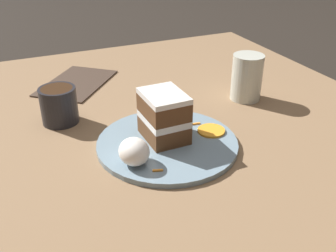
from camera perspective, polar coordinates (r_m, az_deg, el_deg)
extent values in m
plane|color=black|center=(0.82, -1.49, -2.50)|extent=(6.00, 6.00, 0.00)
cube|color=#846647|center=(0.81, -1.50, -1.86)|extent=(1.20, 1.11, 0.02)
cylinder|color=gray|center=(0.77, 0.00, -2.52)|extent=(0.27, 0.27, 0.01)
cube|color=brown|center=(0.77, -0.68, -0.52)|extent=(0.10, 0.08, 0.04)
cube|color=white|center=(0.76, -0.69, 1.10)|extent=(0.10, 0.08, 0.01)
cube|color=brown|center=(0.74, -0.70, 2.77)|extent=(0.10, 0.08, 0.04)
cube|color=white|center=(0.73, -0.71, 4.38)|extent=(0.10, 0.08, 0.01)
ellipsoid|color=white|center=(0.69, -4.94, -3.72)|extent=(0.06, 0.05, 0.05)
cylinder|color=orange|center=(0.80, 6.29, -0.67)|extent=(0.06, 0.06, 0.00)
cube|color=orange|center=(0.82, 3.83, 0.31)|extent=(0.01, 0.03, 0.00)
cube|color=orange|center=(0.83, 2.62, 0.45)|extent=(0.02, 0.02, 0.00)
cube|color=orange|center=(0.84, -1.72, 1.13)|extent=(0.01, 0.02, 0.00)
cube|color=orange|center=(0.68, -1.49, -6.46)|extent=(0.01, 0.02, 0.00)
cylinder|color=beige|center=(0.96, 11.37, 6.95)|extent=(0.07, 0.07, 0.11)
cylinder|color=silver|center=(0.97, 11.17, 4.99)|extent=(0.06, 0.06, 0.04)
cylinder|color=#232328|center=(0.87, -15.55, 2.91)|extent=(0.08, 0.08, 0.08)
cylinder|color=#382314|center=(0.86, -15.84, 4.92)|extent=(0.07, 0.07, 0.01)
cube|color=#423328|center=(1.08, -13.12, 6.10)|extent=(0.26, 0.25, 0.00)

